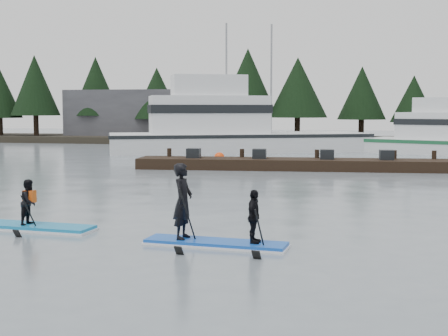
% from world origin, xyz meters
% --- Properties ---
extents(ground, '(160.00, 160.00, 0.00)m').
position_xyz_m(ground, '(0.00, 0.00, 0.00)').
color(ground, slate).
rests_on(ground, ground).
extents(far_shore, '(70.00, 8.00, 0.60)m').
position_xyz_m(far_shore, '(0.00, 42.00, 0.30)').
color(far_shore, '#2D281E').
rests_on(far_shore, ground).
extents(treeline, '(60.00, 4.00, 8.00)m').
position_xyz_m(treeline, '(0.00, 42.00, 0.00)').
color(treeline, black).
rests_on(treeline, ground).
extents(waterfront_building, '(18.00, 6.00, 5.00)m').
position_xyz_m(waterfront_building, '(-14.00, 44.00, 2.50)').
color(waterfront_building, '#4C4C51').
rests_on(waterfront_building, ground).
extents(fishing_boat_large, '(19.40, 11.92, 10.49)m').
position_xyz_m(fishing_boat_large, '(-4.37, 30.14, 0.81)').
color(fishing_boat_large, silver).
rests_on(fishing_boat_large, ground).
extents(floating_dock, '(16.89, 3.36, 0.56)m').
position_xyz_m(floating_dock, '(1.61, 17.38, 0.28)').
color(floating_dock, black).
rests_on(floating_dock, ground).
extents(buoy_b, '(0.64, 0.64, 0.64)m').
position_xyz_m(buoy_b, '(-3.60, 22.30, 0.00)').
color(buoy_b, '#EB400B').
rests_on(buoy_b, ground).
extents(paddleboard_solo, '(3.52, 1.25, 1.79)m').
position_xyz_m(paddleboard_solo, '(-3.90, -0.28, 0.37)').
color(paddleboard_solo, '#1278AF').
rests_on(paddleboard_solo, ground).
extents(paddleboard_duo, '(3.35, 1.30, 2.36)m').
position_xyz_m(paddleboard_duo, '(1.13, -1.24, 0.66)').
color(paddleboard_duo, blue).
rests_on(paddleboard_duo, ground).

